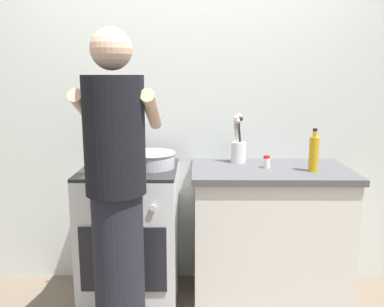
{
  "coord_description": "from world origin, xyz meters",
  "views": [
    {
      "loc": [
        0.08,
        -2.35,
        1.48
      ],
      "look_at": [
        0.05,
        0.12,
        1.0
      ],
      "focal_mm": 37.83,
      "sensor_mm": 36.0,
      "label": 1
    }
  ],
  "objects_px": {
    "utensil_crock": "(238,147)",
    "person": "(117,200)",
    "stove_range": "(131,235)",
    "mixing_bowl": "(151,159)",
    "oil_bottle": "(314,153)",
    "pot": "(106,159)",
    "spice_bottle": "(267,162)"
  },
  "relations": [
    {
      "from": "pot",
      "to": "utensil_crock",
      "type": "relative_size",
      "value": 0.79
    },
    {
      "from": "mixing_bowl",
      "to": "stove_range",
      "type": "bearing_deg",
      "value": -173.68
    },
    {
      "from": "stove_range",
      "to": "mixing_bowl",
      "type": "relative_size",
      "value": 2.89
    },
    {
      "from": "pot",
      "to": "mixing_bowl",
      "type": "height_order",
      "value": "pot"
    },
    {
      "from": "mixing_bowl",
      "to": "person",
      "type": "relative_size",
      "value": 0.18
    },
    {
      "from": "spice_bottle",
      "to": "person",
      "type": "bearing_deg",
      "value": -146.45
    },
    {
      "from": "stove_range",
      "to": "spice_bottle",
      "type": "xyz_separation_m",
      "value": [
        0.87,
        0.01,
        0.49
      ]
    },
    {
      "from": "pot",
      "to": "utensil_crock",
      "type": "distance_m",
      "value": 0.87
    },
    {
      "from": "mixing_bowl",
      "to": "utensil_crock",
      "type": "height_order",
      "value": "utensil_crock"
    },
    {
      "from": "stove_range",
      "to": "person",
      "type": "relative_size",
      "value": 0.53
    },
    {
      "from": "pot",
      "to": "utensil_crock",
      "type": "bearing_deg",
      "value": 13.63
    },
    {
      "from": "mixing_bowl",
      "to": "spice_bottle",
      "type": "bearing_deg",
      "value": -0.31
    },
    {
      "from": "spice_bottle",
      "to": "pot",
      "type": "bearing_deg",
      "value": -177.65
    },
    {
      "from": "mixing_bowl",
      "to": "utensil_crock",
      "type": "relative_size",
      "value": 0.94
    },
    {
      "from": "mixing_bowl",
      "to": "oil_bottle",
      "type": "xyz_separation_m",
      "value": [
        1.0,
        -0.09,
        0.06
      ]
    },
    {
      "from": "stove_range",
      "to": "pot",
      "type": "bearing_deg",
      "value": -167.87
    },
    {
      "from": "utensil_crock",
      "to": "person",
      "type": "bearing_deg",
      "value": -133.23
    },
    {
      "from": "utensil_crock",
      "to": "spice_bottle",
      "type": "height_order",
      "value": "utensil_crock"
    },
    {
      "from": "pot",
      "to": "oil_bottle",
      "type": "bearing_deg",
      "value": -2.05
    },
    {
      "from": "stove_range",
      "to": "spice_bottle",
      "type": "relative_size",
      "value": 11.18
    },
    {
      "from": "stove_range",
      "to": "person",
      "type": "distance_m",
      "value": 0.69
    },
    {
      "from": "stove_range",
      "to": "utensil_crock",
      "type": "height_order",
      "value": "utensil_crock"
    },
    {
      "from": "oil_bottle",
      "to": "stove_range",
      "type": "bearing_deg",
      "value": 176.19
    },
    {
      "from": "spice_bottle",
      "to": "stove_range",
      "type": "bearing_deg",
      "value": -179.24
    },
    {
      "from": "utensil_crock",
      "to": "person",
      "type": "height_order",
      "value": "person"
    },
    {
      "from": "spice_bottle",
      "to": "oil_bottle",
      "type": "distance_m",
      "value": 0.29
    },
    {
      "from": "stove_range",
      "to": "pot",
      "type": "height_order",
      "value": "pot"
    },
    {
      "from": "person",
      "to": "oil_bottle",
      "type": "bearing_deg",
      "value": 22.99
    },
    {
      "from": "stove_range",
      "to": "utensil_crock",
      "type": "xyz_separation_m",
      "value": [
        0.71,
        0.18,
        0.55
      ]
    },
    {
      "from": "spice_bottle",
      "to": "oil_bottle",
      "type": "relative_size",
      "value": 0.3
    },
    {
      "from": "mixing_bowl",
      "to": "utensil_crock",
      "type": "xyz_separation_m",
      "value": [
        0.57,
        0.16,
        0.05
      ]
    },
    {
      "from": "utensil_crock",
      "to": "stove_range",
      "type": "bearing_deg",
      "value": -166.08
    }
  ]
}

